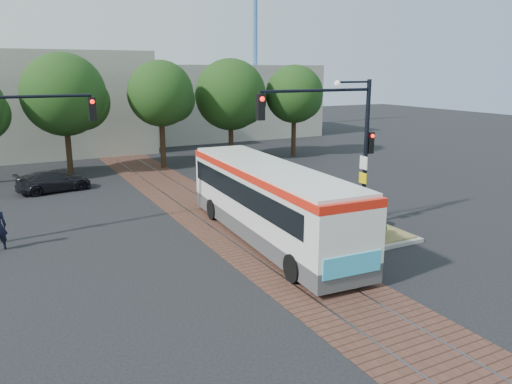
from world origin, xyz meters
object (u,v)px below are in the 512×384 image
(city_bus, at_px, (269,199))
(parked_car, at_px, (54,181))
(signal_pole_main, at_px, (343,132))
(traffic_island, at_px, (358,220))
(signal_pole_left, at_px, (2,144))

(city_bus, distance_m, parked_car, 14.27)
(signal_pole_main, distance_m, parked_car, 16.66)
(traffic_island, distance_m, signal_pole_left, 14.50)
(signal_pole_main, bearing_deg, parked_car, 127.28)
(signal_pole_left, bearing_deg, city_bus, -26.10)
(traffic_island, bearing_deg, signal_pole_main, 174.64)
(signal_pole_left, xyz_separation_m, parked_car, (2.38, 8.14, -3.29))
(city_bus, distance_m, traffic_island, 4.38)
(city_bus, height_order, signal_pole_main, signal_pole_main)
(city_bus, xyz_separation_m, traffic_island, (4.14, -0.46, -1.34))
(signal_pole_main, bearing_deg, city_bus, 173.30)
(traffic_island, relative_size, signal_pole_main, 0.87)
(traffic_island, xyz_separation_m, parked_car, (-10.81, 13.03, 0.24))
(city_bus, xyz_separation_m, parked_car, (-6.66, 12.57, -1.10))
(traffic_island, height_order, parked_car, parked_car)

